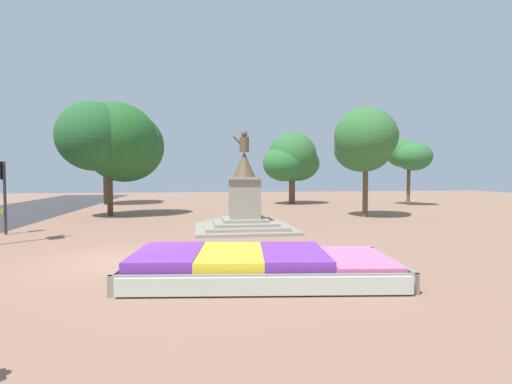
{
  "coord_description": "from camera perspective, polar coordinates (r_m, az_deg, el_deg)",
  "views": [
    {
      "loc": [
        2.3,
        -12.79,
        2.7
      ],
      "look_at": [
        4.48,
        2.51,
        2.01
      ],
      "focal_mm": 28.0,
      "sensor_mm": 36.0,
      "label": 1
    }
  ],
  "objects": [
    {
      "name": "traffic_light_mid_block",
      "position": [
        21.01,
        -32.54,
        0.97
      ],
      "size": [
        0.41,
        0.3,
        3.26
      ],
      "color": "#2D2D33",
      "rests_on": "ground_plane"
    },
    {
      "name": "park_tree_street_side",
      "position": [
        26.01,
        15.42,
        7.12
      ],
      "size": [
        4.31,
        4.47,
        6.77
      ],
      "color": "brown",
      "rests_on": "ground_plane"
    },
    {
      "name": "statue_monument",
      "position": [
        19.29,
        -1.67,
        -2.43
      ],
      "size": [
        4.67,
        4.67,
        4.78
      ],
      "color": "gray",
      "rests_on": "ground_plane"
    },
    {
      "name": "park_tree_far_right",
      "position": [
        37.16,
        20.95,
        4.95
      ],
      "size": [
        3.5,
        3.71,
        5.83
      ],
      "color": "brown",
      "rests_on": "ground_plane"
    },
    {
      "name": "ground_plane",
      "position": [
        13.27,
        -18.15,
        -9.3
      ],
      "size": [
        93.62,
        93.62,
        0.0
      ],
      "primitive_type": "plane",
      "color": "#8C6651"
    },
    {
      "name": "flower_planter",
      "position": [
        10.51,
        0.2,
        -10.52
      ],
      "size": [
        7.23,
        4.07,
        0.72
      ],
      "color": "#38281C",
      "rests_on": "ground_plane"
    },
    {
      "name": "park_tree_far_left",
      "position": [
        27.26,
        -19.81,
        6.91
      ],
      "size": [
        6.42,
        5.67,
        7.27
      ],
      "color": "#4C3823",
      "rests_on": "ground_plane"
    },
    {
      "name": "park_tree_mid_canopy",
      "position": [
        36.22,
        5.13,
        4.55
      ],
      "size": [
        5.27,
        4.76,
        6.46
      ],
      "color": "brown",
      "rests_on": "ground_plane"
    },
    {
      "name": "park_tree_behind_statue",
      "position": [
        38.15,
        -20.35,
        6.59
      ],
      "size": [
        4.94,
        6.28,
        8.08
      ],
      "color": "brown",
      "rests_on": "ground_plane"
    }
  ]
}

